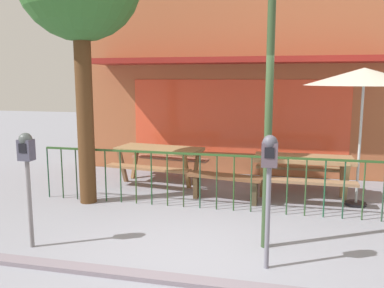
% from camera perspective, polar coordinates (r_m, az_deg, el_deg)
% --- Properties ---
extents(ground, '(40.00, 40.00, 0.00)m').
position_cam_1_polar(ground, '(5.30, -0.20, -15.53)').
color(ground, gray).
extents(pub_storefront, '(7.65, 1.48, 4.74)m').
position_cam_1_polar(pub_storefront, '(9.60, 6.64, 9.99)').
color(pub_storefront, brown).
rests_on(pub_storefront, ground).
extents(patio_fence_front, '(6.45, 0.04, 0.97)m').
position_cam_1_polar(patio_fence_front, '(6.87, 3.52, -3.90)').
color(patio_fence_front, '#2B5022').
rests_on(patio_fence_front, ground).
extents(picnic_table_left, '(1.97, 1.59, 0.79)m').
position_cam_1_polar(picnic_table_left, '(8.64, -4.63, -1.56)').
color(picnic_table_left, '#9E7D50').
rests_on(picnic_table_left, ground).
extents(picnic_table_right, '(1.80, 1.37, 0.79)m').
position_cam_1_polar(picnic_table_right, '(7.87, 15.37, -2.93)').
color(picnic_table_right, '#A17850').
rests_on(picnic_table_right, ground).
extents(patio_umbrella, '(2.00, 2.00, 2.40)m').
position_cam_1_polar(patio_umbrella, '(7.50, 23.08, 8.62)').
color(patio_umbrella, black).
rests_on(patio_umbrella, ground).
extents(patio_bench, '(1.43, 0.55, 0.48)m').
position_cam_1_polar(patio_bench, '(7.46, 4.69, -5.32)').
color(patio_bench, brown).
rests_on(patio_bench, ground).
extents(parking_meter_near, '(0.18, 0.17, 1.54)m').
position_cam_1_polar(parking_meter_near, '(5.63, -22.25, -2.05)').
color(parking_meter_near, slate).
rests_on(parking_meter_near, ground).
extents(parking_meter_far, '(0.18, 0.17, 1.59)m').
position_cam_1_polar(parking_meter_far, '(4.69, 10.84, -3.14)').
color(parking_meter_far, slate).
rests_on(parking_meter_far, ground).
extents(street_lamp, '(0.28, 0.28, 3.70)m').
position_cam_1_polar(street_lamp, '(5.21, 10.97, 11.48)').
color(street_lamp, '#314828').
rests_on(street_lamp, ground).
extents(curb_edge, '(10.70, 0.20, 0.11)m').
position_cam_1_polar(curb_edge, '(4.72, -2.21, -18.84)').
color(curb_edge, slate).
rests_on(curb_edge, ground).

